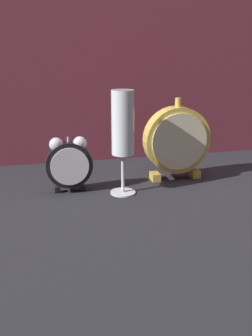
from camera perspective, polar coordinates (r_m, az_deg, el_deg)
The scene contains 5 objects.
ground_plane at distance 0.77m, azimuth 1.37°, elevation -5.15°, with size 4.00×4.00×0.00m, color #232328.
fabric_backdrop_drape at distance 1.03m, azimuth -3.33°, elevation 19.62°, with size 1.39×0.01×0.67m, color brown.
alarm_clock_twin_bell at distance 0.81m, azimuth -8.68°, elevation 0.92°, with size 0.10×0.03×0.12m.
mantel_clock_silver at distance 0.89m, azimuth 7.74°, elevation 4.15°, with size 0.16×0.04×0.19m.
champagne_flute at distance 0.78m, azimuth -0.49°, elevation 5.87°, with size 0.05×0.05×0.22m.
Camera 1 is at (-0.18, -0.69, 0.30)m, focal length 40.00 mm.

